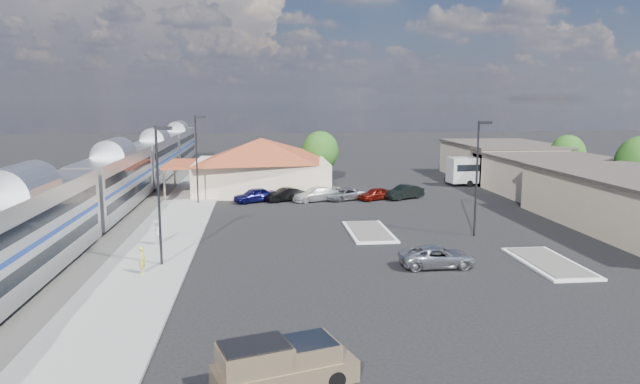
{
  "coord_description": "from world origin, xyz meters",
  "views": [
    {
      "loc": [
        -4.59,
        -42.09,
        10.64
      ],
      "look_at": [
        0.4,
        5.53,
        2.8
      ],
      "focal_mm": 32.0,
      "sensor_mm": 36.0,
      "label": 1
    }
  ],
  "objects": [
    {
      "name": "coach_bus",
      "position": [
        24.0,
        25.86,
        2.02
      ],
      "size": [
        11.1,
        3.23,
        3.51
      ],
      "rotation": [
        0.0,
        0.0,
        1.65
      ],
      "color": "silver",
      "rests_on": "ground"
    },
    {
      "name": "lamp_lot",
      "position": [
        12.1,
        0.0,
        5.34
      ],
      "size": [
        1.08,
        0.25,
        9.0
      ],
      "color": "black",
      "rests_on": "ground"
    },
    {
      "name": "suv",
      "position": [
        6.57,
        -7.85,
        0.67
      ],
      "size": [
        4.87,
        2.26,
        1.35
      ],
      "primitive_type": "imported",
      "rotation": [
        0.0,
        0.0,
        1.57
      ],
      "color": "#A1A3A9",
      "rests_on": "ground"
    },
    {
      "name": "parked_car_e",
      "position": [
        7.5,
        16.69,
        0.66
      ],
      "size": [
        4.15,
        3.18,
        1.32
      ],
      "primitive_type": "imported",
      "rotation": [
        0.0,
        0.0,
        -1.09
      ],
      "color": "maroon",
      "rests_on": "ground"
    },
    {
      "name": "traffic_island_north",
      "position": [
        14.0,
        -8.0,
        0.1
      ],
      "size": [
        3.3,
        7.5,
        0.21
      ],
      "color": "silver",
      "rests_on": "ground"
    },
    {
      "name": "railbed",
      "position": [
        -21.0,
        8.0,
        0.06
      ],
      "size": [
        16.0,
        100.0,
        0.12
      ],
      "primitive_type": "cube",
      "color": "#4C4944",
      "rests_on": "ground"
    },
    {
      "name": "traffic_island_south",
      "position": [
        4.0,
        2.0,
        0.1
      ],
      "size": [
        3.3,
        7.5,
        0.21
      ],
      "color": "silver",
      "rests_on": "ground"
    },
    {
      "name": "tree_east_c",
      "position": [
        34.0,
        26.0,
        3.76
      ],
      "size": [
        4.41,
        4.41,
        6.21
      ],
      "color": "#382314",
      "rests_on": "ground"
    },
    {
      "name": "person_a",
      "position": [
        -11.81,
        -7.81,
        1.02
      ],
      "size": [
        0.42,
        0.62,
        1.68
      ],
      "primitive_type": "imported",
      "rotation": [
        0.0,
        0.0,
        1.54
      ],
      "color": "gold",
      "rests_on": "platform"
    },
    {
      "name": "parked_car_d",
      "position": [
        4.3,
        16.99,
        0.64
      ],
      "size": [
        5.11,
        3.96,
        1.29
      ],
      "primitive_type": "imported",
      "rotation": [
        0.0,
        0.0,
        -1.12
      ],
      "color": "gray",
      "rests_on": "ground"
    },
    {
      "name": "lamp_plat_s",
      "position": [
        -10.9,
        -6.0,
        5.34
      ],
      "size": [
        1.08,
        0.25,
        9.0
      ],
      "color": "black",
      "rests_on": "ground"
    },
    {
      "name": "ground",
      "position": [
        0.0,
        0.0,
        0.0
      ],
      "size": [
        280.0,
        280.0,
        0.0
      ],
      "primitive_type": "plane",
      "color": "black",
      "rests_on": "ground"
    },
    {
      "name": "pickup_truck",
      "position": [
        -3.82,
        -22.22,
        0.87
      ],
      "size": [
        5.63,
        3.42,
        1.83
      ],
      "rotation": [
        0.0,
        0.0,
        1.87
      ],
      "color": "#9D8260",
      "rests_on": "ground"
    },
    {
      "name": "station_depot",
      "position": [
        -4.56,
        24.0,
        3.13
      ],
      "size": [
        18.35,
        12.24,
        6.2
      ],
      "color": "#BEAB8B",
      "rests_on": "ground"
    },
    {
      "name": "parked_car_c",
      "position": [
        1.1,
        16.69,
        0.74
      ],
      "size": [
        5.48,
        3.83,
        1.47
      ],
      "primitive_type": "imported",
      "rotation": [
        0.0,
        0.0,
        -1.18
      ],
      "color": "silver",
      "rests_on": "ground"
    },
    {
      "name": "parked_car_f",
      "position": [
        10.7,
        16.99,
        0.75
      ],
      "size": [
        4.76,
        3.54,
        1.5
      ],
      "primitive_type": "imported",
      "rotation": [
        0.0,
        0.0,
        -1.08
      ],
      "color": "black",
      "rests_on": "ground"
    },
    {
      "name": "lamp_plat_n",
      "position": [
        -10.9,
        16.0,
        5.34
      ],
      "size": [
        1.08,
        0.25,
        9.0
      ],
      "color": "black",
      "rests_on": "ground"
    },
    {
      "name": "person_b",
      "position": [
        -12.24,
        -0.88,
        1.09
      ],
      "size": [
        0.78,
        0.95,
        1.83
      ],
      "primitive_type": "imported",
      "rotation": [
        0.0,
        0.0,
        -1.67
      ],
      "color": "silver",
      "rests_on": "platform"
    },
    {
      "name": "parked_car_a",
      "position": [
        -5.3,
        16.69,
        0.75
      ],
      "size": [
        4.73,
        3.54,
        1.5
      ],
      "primitive_type": "imported",
      "rotation": [
        0.0,
        0.0,
        -1.11
      ],
      "color": "#0D0D44",
      "rests_on": "ground"
    },
    {
      "name": "passenger_train",
      "position": [
        -18.0,
        11.88,
        2.87
      ],
      "size": [
        3.0,
        104.0,
        5.55
      ],
      "color": "silver",
      "rests_on": "ground"
    },
    {
      "name": "parked_car_b",
      "position": [
        -2.1,
        16.99,
        0.7
      ],
      "size": [
        4.46,
        3.15,
        1.4
      ],
      "primitive_type": "imported",
      "rotation": [
        0.0,
        0.0,
        -1.13
      ],
      "color": "black",
      "rests_on": "ground"
    },
    {
      "name": "platform",
      "position": [
        -12.0,
        6.0,
        0.09
      ],
      "size": [
        5.5,
        92.0,
        0.18
      ],
      "primitive_type": "cube",
      "color": "gray",
      "rests_on": "ground"
    },
    {
      "name": "tree_depot",
      "position": [
        3.0,
        30.0,
        4.02
      ],
      "size": [
        4.71,
        4.71,
        6.63
      ],
      "color": "#382314",
      "rests_on": "ground"
    },
    {
      "name": "buildings_east",
      "position": [
        28.0,
        14.28,
        2.27
      ],
      "size": [
        14.4,
        51.4,
        4.8
      ],
      "color": "#C6B28C",
      "rests_on": "ground"
    }
  ]
}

